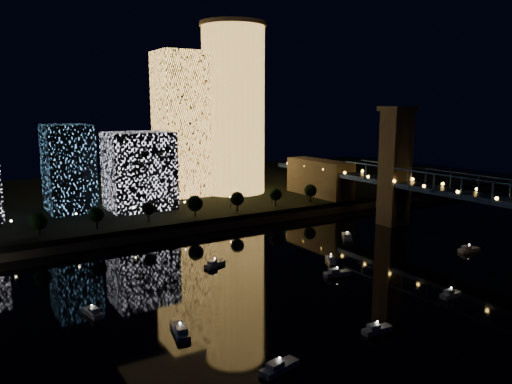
% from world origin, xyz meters
% --- Properties ---
extents(ground, '(520.00, 520.00, 0.00)m').
position_xyz_m(ground, '(0.00, 0.00, 0.00)').
color(ground, black).
rests_on(ground, ground).
extents(far_bank, '(420.00, 160.00, 5.00)m').
position_xyz_m(far_bank, '(0.00, 160.00, 2.50)').
color(far_bank, black).
rests_on(far_bank, ground).
extents(seawall, '(420.00, 6.00, 3.00)m').
position_xyz_m(seawall, '(0.00, 82.00, 1.50)').
color(seawall, '#6B5E4C').
rests_on(seawall, ground).
extents(tower_cylindrical, '(34.00, 34.00, 86.41)m').
position_xyz_m(tower_cylindrical, '(32.76, 131.47, 48.33)').
color(tower_cylindrical, '#FBB550').
rests_on(tower_cylindrical, far_bank).
extents(tower_rectangular, '(22.47, 22.47, 71.50)m').
position_xyz_m(tower_rectangular, '(5.62, 137.44, 40.75)').
color(tower_rectangular, '#FBB550').
rests_on(tower_rectangular, far_bank).
extents(midrise_blocks, '(96.47, 35.26, 37.35)m').
position_xyz_m(midrise_blocks, '(-56.93, 121.21, 20.77)').
color(midrise_blocks, white).
rests_on(midrise_blocks, far_bank).
extents(truss_bridge, '(13.00, 266.00, 50.00)m').
position_xyz_m(truss_bridge, '(65.00, 3.72, 16.25)').
color(truss_bridge, '#162549').
rests_on(truss_bridge, ground).
extents(motorboats, '(131.43, 73.42, 2.78)m').
position_xyz_m(motorboats, '(-9.17, 9.75, 0.81)').
color(motorboats, silver).
rests_on(motorboats, ground).
extents(esplanade_trees, '(165.65, 6.63, 8.81)m').
position_xyz_m(esplanade_trees, '(-31.43, 88.00, 10.47)').
color(esplanade_trees, black).
rests_on(esplanade_trees, far_bank).
extents(street_lamps, '(132.70, 0.70, 5.65)m').
position_xyz_m(street_lamps, '(-34.00, 94.00, 9.02)').
color(street_lamps, black).
rests_on(street_lamps, far_bank).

